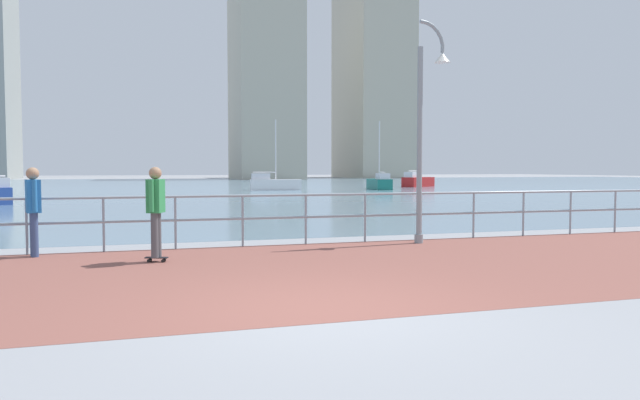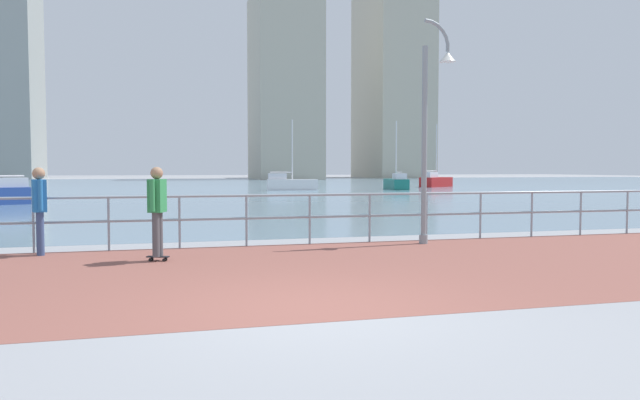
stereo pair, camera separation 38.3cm
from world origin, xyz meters
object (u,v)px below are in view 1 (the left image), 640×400
sailboat_red (380,183)px  sailboat_yellow (274,183)px  skateboarder (156,205)px  sailboat_gray (418,181)px  bystander (33,204)px  lamppost (427,121)px

sailboat_red → sailboat_yellow: bearing=172.8°
sailboat_yellow → skateboarder: bearing=-105.6°
sailboat_gray → sailboat_red: 8.08m
sailboat_gray → skateboarder: bearing=-121.9°
sailboat_yellow → bystander: bearing=-109.7°
skateboarder → sailboat_gray: size_ratio=0.29×
skateboarder → sailboat_yellow: 35.50m
lamppost → bystander: 8.23m
sailboat_yellow → sailboat_gray: (14.45, 4.33, 0.03)m
skateboarder → sailboat_red: sailboat_red is taller
skateboarder → lamppost: bearing=10.5°
sailboat_yellow → sailboat_gray: size_ratio=0.95×
lamppost → sailboat_yellow: sailboat_yellow is taller
skateboarder → sailboat_yellow: bearing=74.4°
lamppost → sailboat_gray: sailboat_gray is taller
sailboat_yellow → sailboat_red: 8.51m
bystander → lamppost: bearing=-1.8°
lamppost → sailboat_yellow: 33.39m
skateboarder → sailboat_gray: sailboat_gray is taller
skateboarder → sailboat_yellow: size_ratio=0.31×
lamppost → sailboat_red: 34.33m
lamppost → sailboat_yellow: bearing=83.6°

